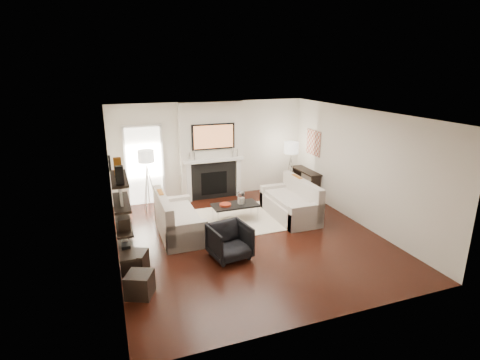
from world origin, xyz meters
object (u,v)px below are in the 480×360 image
object	(u,v)px
lamp_left_shade	(146,156)
lamp_right_shade	(291,148)
loveseat_right_base	(290,209)
coffee_table	(235,205)
ottoman_near	(136,262)
loveseat_left_base	(179,225)
armchair	(230,240)

from	to	relation	value
lamp_left_shade	lamp_right_shade	bearing A→B (deg)	-4.76
loveseat_right_base	coffee_table	world-z (taller)	same
ottoman_near	loveseat_left_base	bearing A→B (deg)	51.52
lamp_left_shade	coffee_table	bearing A→B (deg)	-36.87
armchair	lamp_right_shade	distance (m)	4.04
loveseat_right_base	lamp_left_shade	distance (m)	3.82
coffee_table	armchair	world-z (taller)	armchair
loveseat_left_base	lamp_right_shade	distance (m)	3.91
loveseat_right_base	ottoman_near	distance (m)	4.09
loveseat_left_base	armchair	xyz separation A→B (m)	(0.71, -1.40, 0.16)
lamp_left_shade	armchair	bearing A→B (deg)	-69.37
coffee_table	armchair	distance (m)	1.83
coffee_table	lamp_left_shade	distance (m)	2.57
loveseat_left_base	loveseat_right_base	world-z (taller)	same
coffee_table	loveseat_left_base	bearing A→B (deg)	-168.51
armchair	lamp_right_shade	size ratio (longest dim) A/B	1.86
loveseat_left_base	lamp_right_shade	size ratio (longest dim) A/B	4.50
coffee_table	lamp_left_shade	bearing A→B (deg)	143.13
loveseat_left_base	ottoman_near	distance (m)	1.72
ottoman_near	armchair	bearing A→B (deg)	-1.73
lamp_right_shade	ottoman_near	xyz separation A→B (m)	(-4.52, -2.72, -1.25)
loveseat_right_base	armchair	size ratio (longest dim) A/B	2.42
armchair	lamp_left_shade	world-z (taller)	lamp_left_shade
loveseat_left_base	ottoman_near	size ratio (longest dim) A/B	4.50
lamp_left_shade	ottoman_near	bearing A→B (deg)	-101.52
loveseat_right_base	armchair	distance (m)	2.53
lamp_left_shade	ottoman_near	xyz separation A→B (m)	(-0.62, -3.04, -1.25)
coffee_table	ottoman_near	world-z (taller)	coffee_table
loveseat_right_base	coffee_table	xyz separation A→B (m)	(-1.35, 0.23, 0.19)
armchair	lamp_left_shade	bearing A→B (deg)	101.50
armchair	ottoman_near	bearing A→B (deg)	169.14
lamp_right_shade	ottoman_near	bearing A→B (deg)	-148.99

